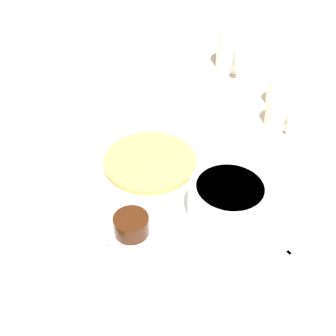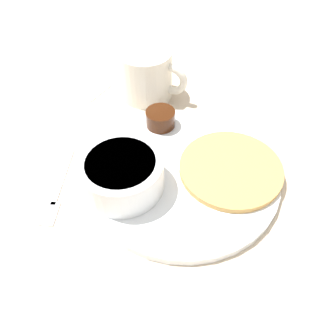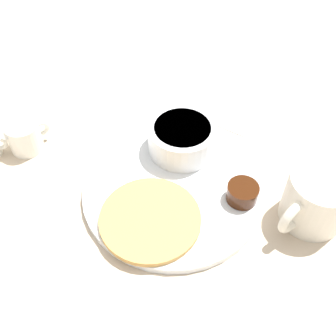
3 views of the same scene
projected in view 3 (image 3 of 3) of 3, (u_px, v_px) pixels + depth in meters
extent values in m
plane|color=#C6B299|center=(173.00, 193.00, 0.66)|extent=(4.00, 4.00, 0.00)
cylinder|color=white|center=(173.00, 191.00, 0.66)|extent=(0.28, 0.28, 0.01)
cylinder|color=tan|center=(150.00, 219.00, 0.61)|extent=(0.15, 0.15, 0.01)
cylinder|color=white|center=(182.00, 138.00, 0.69)|extent=(0.11, 0.11, 0.05)
cylinder|color=white|center=(182.00, 129.00, 0.67)|extent=(0.09, 0.09, 0.01)
cylinder|color=#38190A|center=(242.00, 193.00, 0.63)|extent=(0.05, 0.05, 0.03)
cylinder|color=white|center=(193.00, 137.00, 0.71)|extent=(0.05, 0.05, 0.02)
sphere|color=white|center=(194.00, 129.00, 0.69)|extent=(0.03, 0.03, 0.03)
cylinder|color=silver|center=(317.00, 199.00, 0.60)|extent=(0.09, 0.09, 0.09)
torus|color=silver|center=(294.00, 216.00, 0.58)|extent=(0.02, 0.06, 0.06)
cylinder|color=white|center=(24.00, 137.00, 0.70)|extent=(0.06, 0.06, 0.05)
torus|color=white|center=(41.00, 129.00, 0.71)|extent=(0.01, 0.03, 0.03)
cone|color=white|center=(6.00, 133.00, 0.68)|extent=(0.02, 0.02, 0.01)
cube|color=silver|center=(219.00, 125.00, 0.76)|extent=(0.10, 0.04, 0.00)
cube|color=silver|center=(187.00, 111.00, 0.78)|extent=(0.04, 0.03, 0.00)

